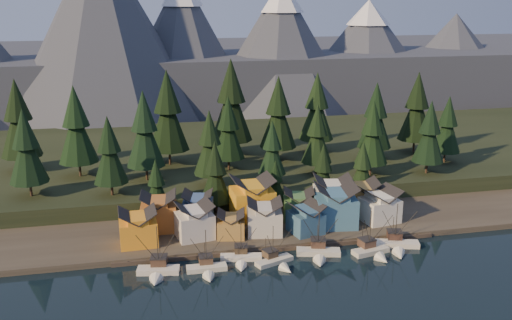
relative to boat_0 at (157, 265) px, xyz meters
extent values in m
plane|color=black|center=(29.76, -8.74, -2.40)|extent=(500.00, 500.00, 0.00)
cube|color=#332D25|center=(29.76, 31.26, -1.65)|extent=(400.00, 50.00, 1.50)
cube|color=black|center=(29.76, 81.26, 0.60)|extent=(420.00, 100.00, 6.00)
cube|color=#4C4136|center=(29.76, 7.76, -1.90)|extent=(80.00, 4.00, 1.00)
cube|color=#4D5364|center=(29.76, 231.26, 12.60)|extent=(560.00, 160.00, 30.00)
cone|color=#4D5364|center=(-15.24, 171.26, 42.60)|extent=(100.00, 100.00, 90.00)
cone|color=#4D5364|center=(24.76, 189.26, 33.60)|extent=(80.00, 80.00, 72.00)
cone|color=#4D5364|center=(74.76, 177.26, 31.60)|extent=(84.00, 84.00, 68.00)
cone|color=#4D5364|center=(129.76, 193.26, 26.60)|extent=(92.00, 92.00, 58.00)
cone|color=white|center=(129.76, 193.26, 48.64)|extent=(25.76, 25.76, 13.92)
cone|color=#4D5364|center=(189.76, 201.26, 22.60)|extent=(88.00, 88.00, 50.00)
cube|color=beige|center=(0.19, 1.04, -2.03)|extent=(9.75, 4.86, 1.72)
cone|color=beige|center=(-0.73, -3.99, -2.03)|extent=(3.75, 3.71, 3.23)
cube|color=black|center=(0.19, 1.04, -2.67)|extent=(9.98, 4.95, 0.38)
cube|color=#463125|center=(0.50, 2.72, -0.36)|extent=(3.98, 3.80, 1.94)
cube|color=#262424|center=(0.50, 2.72, 0.72)|extent=(4.23, 4.05, 0.22)
cylinder|color=black|center=(0.29, 1.60, 3.63)|extent=(0.19, 0.19, 9.70)
cylinder|color=black|center=(0.85, 4.62, 1.15)|extent=(0.15, 0.15, 4.74)
cube|color=beige|center=(10.91, -0.02, -2.07)|extent=(9.11, 3.01, 1.51)
cone|color=beige|center=(10.81, -4.99, -2.07)|extent=(2.89, 3.15, 2.83)
cube|color=black|center=(10.91, -0.02, -2.64)|extent=(9.33, 3.06, 0.33)
cube|color=brown|center=(10.94, 1.63, -0.61)|extent=(3.07, 2.89, 1.70)
cube|color=#262424|center=(10.94, 1.63, 0.33)|extent=(3.27, 3.08, 0.19)
cylinder|color=black|center=(10.92, 0.53, 2.87)|extent=(0.17, 0.17, 8.48)
cylinder|color=black|center=(10.98, 3.51, 0.71)|extent=(0.13, 0.13, 4.15)
cube|color=white|center=(19.54, 3.72, -2.08)|extent=(10.05, 4.49, 1.48)
cone|color=white|center=(18.57, -1.52, -2.08)|extent=(3.33, 3.76, 2.77)
cube|color=black|center=(19.54, 3.72, -2.64)|extent=(10.29, 4.58, 0.32)
cube|color=#423423|center=(19.86, 5.46, -0.65)|extent=(3.42, 3.27, 1.66)
cube|color=#262424|center=(19.86, 5.46, 0.28)|extent=(3.63, 3.48, 0.18)
cylinder|color=black|center=(19.64, 4.30, 2.78)|extent=(0.17, 0.17, 8.32)
cylinder|color=black|center=(20.23, 7.44, 0.65)|extent=(0.13, 0.13, 4.07)
cube|color=beige|center=(26.66, 0.16, -2.09)|extent=(9.53, 5.77, 1.43)
cone|color=beige|center=(28.45, -4.55, -2.09)|extent=(3.62, 3.88, 2.68)
cube|color=black|center=(26.66, 0.16, -2.63)|extent=(9.76, 5.89, 0.31)
cube|color=brown|center=(26.06, 1.73, -0.71)|extent=(3.63, 3.52, 1.61)
cube|color=#262424|center=(26.06, 1.73, 0.19)|extent=(3.86, 3.75, 0.18)
cylinder|color=black|center=(26.46, 0.69, 2.60)|extent=(0.16, 0.16, 8.05)
cylinder|color=black|center=(25.39, 3.51, 0.55)|extent=(0.13, 0.13, 3.94)
cube|color=beige|center=(38.15, 2.48, -2.03)|extent=(10.86, 5.76, 1.71)
cone|color=beige|center=(36.68, -3.03, -2.03)|extent=(4.00, 4.25, 3.20)
cube|color=black|center=(38.15, 2.48, -2.67)|extent=(11.12, 5.87, 0.37)
cube|color=#4A3327|center=(38.64, 4.32, -0.38)|extent=(4.12, 3.97, 1.92)
cube|color=#262424|center=(38.64, 4.32, 0.69)|extent=(4.38, 4.23, 0.21)
cylinder|color=black|center=(38.31, 3.10, 3.56)|extent=(0.19, 0.19, 9.59)
cylinder|color=black|center=(39.19, 6.40, 1.11)|extent=(0.15, 0.15, 4.69)
cube|color=beige|center=(50.56, 0.32, -2.04)|extent=(9.53, 5.06, 1.68)
cone|color=beige|center=(51.65, -4.53, -2.04)|extent=(3.76, 3.71, 3.16)
cube|color=black|center=(50.56, 0.32, -2.67)|extent=(9.75, 5.16, 0.37)
cube|color=brown|center=(50.20, 1.94, -0.40)|extent=(3.98, 3.82, 1.90)
cube|color=#262424|center=(50.20, 1.94, 0.65)|extent=(4.23, 4.07, 0.21)
cylinder|color=black|center=(50.44, 0.86, 3.49)|extent=(0.19, 0.19, 9.48)
cylinder|color=black|center=(49.79, 3.77, 1.07)|extent=(0.15, 0.15, 4.63)
cube|color=silver|center=(58.23, 2.77, -2.03)|extent=(11.81, 6.27, 1.72)
cone|color=silver|center=(56.49, -3.21, -2.03)|extent=(4.18, 4.62, 3.23)
cube|color=black|center=(58.23, 2.77, -2.67)|extent=(12.09, 6.40, 0.38)
cube|color=#412B22|center=(58.81, 4.77, -0.36)|extent=(4.21, 4.06, 1.94)
cube|color=#262424|center=(58.81, 4.77, 0.72)|extent=(4.48, 4.33, 0.22)
cylinder|color=black|center=(58.42, 3.44, 3.63)|extent=(0.19, 0.19, 9.69)
cylinder|color=black|center=(59.46, 7.03, 1.15)|extent=(0.15, 0.15, 4.74)
cube|color=orange|center=(-3.70, 14.47, 2.12)|extent=(9.13, 8.07, 6.06)
cube|color=orange|center=(-3.70, 14.47, 5.76)|extent=(5.16, 7.75, 1.24)
cube|color=silver|center=(10.05, 15.51, 2.23)|extent=(9.83, 9.04, 6.27)
cube|color=silver|center=(10.05, 15.51, 5.96)|extent=(5.95, 8.24, 1.22)
cube|color=#A57B3A|center=(19.00, 14.03, 1.34)|extent=(7.85, 7.50, 4.49)
cube|color=#A57B3A|center=(19.00, 14.03, 4.05)|extent=(4.85, 6.77, 0.95)
cube|color=beige|center=(27.64, 14.34, 2.14)|extent=(9.76, 8.93, 6.08)
cube|color=beige|center=(27.64, 14.34, 5.77)|extent=(5.92, 8.13, 1.21)
cube|color=#355F7E|center=(38.00, 12.57, 1.78)|extent=(9.10, 9.10, 5.37)
cube|color=#355F7E|center=(38.00, 12.57, 4.98)|extent=(5.78, 8.14, 1.06)
cube|color=#3B6B8C|center=(46.89, 15.40, 2.99)|extent=(11.67, 10.24, 7.79)
cube|color=#3B6B8C|center=(46.89, 15.40, 7.61)|extent=(6.93, 9.42, 1.49)
cube|color=white|center=(59.55, 15.73, 2.21)|extent=(10.29, 9.37, 6.23)
cube|color=white|center=(59.55, 15.73, 5.95)|extent=(6.24, 8.51, 1.27)
cube|color=#A9632B|center=(1.70, 22.59, 2.57)|extent=(9.64, 8.75, 6.96)
cube|color=#A9632B|center=(1.70, 22.59, 6.67)|extent=(5.62, 8.22, 1.26)
cube|color=#3C588F|center=(11.96, 24.53, 2.22)|extent=(9.10, 8.74, 6.25)
cube|color=#3C588F|center=(11.96, 24.53, 5.87)|extent=(5.69, 7.83, 1.08)
cube|color=gold|center=(26.80, 25.10, 3.19)|extent=(11.28, 9.71, 8.19)
cube|color=gold|center=(26.80, 25.10, 8.03)|extent=(6.37, 9.33, 1.53)
cube|color=#42723D|center=(38.94, 22.09, 1.92)|extent=(9.25, 8.19, 5.64)
cube|color=#42723D|center=(38.94, 22.09, 5.29)|extent=(5.71, 7.26, 1.12)
cube|color=silver|center=(48.71, 22.48, 2.95)|extent=(11.33, 10.45, 7.72)
cube|color=silver|center=(48.71, 22.48, 7.50)|extent=(6.91, 9.48, 1.40)
cube|color=#AC843D|center=(57.49, 22.91, 2.47)|extent=(9.51, 9.09, 6.74)
cube|color=#AC843D|center=(57.49, 22.91, 6.41)|extent=(5.81, 8.29, 1.17)
cylinder|color=#332319|center=(-32.24, 43.26, 5.78)|extent=(0.70, 0.70, 4.37)
cone|color=black|center=(-32.24, 43.26, 15.24)|extent=(10.67, 10.67, 15.04)
cone|color=black|center=(-32.24, 43.26, 23.00)|extent=(7.28, 7.28, 10.92)
cylinder|color=#332319|center=(-20.24, 59.26, 6.08)|extent=(0.70, 0.70, 4.97)
cone|color=black|center=(-20.24, 59.26, 16.86)|extent=(12.16, 12.16, 17.13)
cone|color=black|center=(-20.24, 59.26, 25.70)|extent=(8.29, 8.29, 12.43)
cylinder|color=#332319|center=(-10.24, 39.26, 5.58)|extent=(0.70, 0.70, 3.97)
cone|color=black|center=(-10.24, 39.26, 14.18)|extent=(9.71, 9.71, 13.68)
cone|color=black|center=(-10.24, 39.26, 21.24)|extent=(6.62, 6.62, 9.93)
cylinder|color=#332319|center=(-0.24, 51.26, 6.00)|extent=(0.70, 0.70, 4.80)
cone|color=black|center=(-0.24, 51.26, 16.41)|extent=(11.74, 11.74, 16.55)
cone|color=black|center=(-0.24, 51.26, 24.95)|extent=(8.01, 8.01, 12.01)
cylinder|color=#332319|center=(7.76, 66.26, 6.35)|extent=(0.70, 0.70, 5.51)
cone|color=black|center=(7.76, 66.26, 18.30)|extent=(13.48, 13.48, 19.00)
cone|color=black|center=(7.76, 66.26, 28.11)|extent=(9.19, 9.19, 13.79)
cylinder|color=#332319|center=(17.76, 41.26, 5.58)|extent=(0.70, 0.70, 3.97)
cone|color=black|center=(17.76, 41.26, 14.19)|extent=(9.71, 9.71, 13.68)
cone|color=black|center=(17.76, 41.26, 21.25)|extent=(6.62, 6.62, 9.93)
cylinder|color=#332319|center=(25.76, 56.26, 5.69)|extent=(0.70, 0.70, 4.20)
cone|color=black|center=(25.76, 56.26, 14.79)|extent=(10.26, 10.26, 14.46)
cone|color=black|center=(25.76, 56.26, 22.25)|extent=(7.00, 7.00, 10.49)
cylinder|color=#332319|center=(35.76, 39.26, 5.28)|extent=(0.70, 0.70, 3.36)
cone|color=black|center=(35.76, 39.26, 12.56)|extent=(8.21, 8.21, 11.57)
cone|color=black|center=(35.76, 39.26, 18.53)|extent=(5.60, 5.60, 8.40)
cylinder|color=#332319|center=(43.76, 63.26, 6.12)|extent=(0.70, 0.70, 5.04)
cone|color=black|center=(43.76, 63.26, 17.04)|extent=(12.32, 12.32, 17.36)
cone|color=black|center=(43.76, 63.26, 26.00)|extent=(8.40, 8.40, 12.60)
cylinder|color=#332319|center=(51.76, 46.26, 5.54)|extent=(0.70, 0.70, 3.89)
cone|color=black|center=(51.76, 46.26, 13.96)|extent=(9.51, 9.51, 13.39)
cone|color=black|center=(51.76, 46.26, 20.88)|extent=(6.48, 6.48, 9.72)
cylinder|color=#332319|center=(59.76, 71.26, 6.09)|extent=(0.70, 0.70, 5.00)
cone|color=black|center=(59.76, 71.26, 16.92)|extent=(12.22, 12.22, 17.22)
cone|color=black|center=(59.76, 71.26, 25.81)|extent=(8.33, 8.33, 12.50)
cylinder|color=#332319|center=(67.76, 41.26, 5.66)|extent=(0.70, 0.70, 4.13)
cone|color=black|center=(67.76, 41.26, 14.61)|extent=(10.09, 10.09, 14.22)
cone|color=black|center=(67.76, 41.26, 21.95)|extent=(6.88, 6.88, 10.32)
cylinder|color=#332319|center=(75.76, 57.26, 5.92)|extent=(0.70, 0.70, 4.65)
cone|color=black|center=(75.76, 57.26, 16.00)|extent=(11.37, 11.37, 16.02)
cone|color=black|center=(75.76, 57.26, 24.27)|extent=(7.75, 7.75, 11.63)
cylinder|color=#332319|center=(85.76, 39.26, 5.63)|extent=(0.70, 0.70, 4.06)
cone|color=black|center=(85.76, 39.26, 14.43)|extent=(9.93, 9.93, 14.00)
cone|color=black|center=(85.76, 39.26, 21.65)|extent=(6.77, 6.77, 10.16)
cylinder|color=#332319|center=(93.76, 63.26, 6.11)|extent=(0.70, 0.70, 5.04)
cone|color=black|center=(93.76, 63.26, 17.03)|extent=(12.31, 12.31, 17.35)
cone|color=black|center=(93.76, 63.26, 25.98)|extent=(8.40, 8.40, 12.59)
cylinder|color=#332319|center=(29.76, 73.26, 6.55)|extent=(0.70, 0.70, 5.91)
cone|color=black|center=(29.76, 73.26, 19.36)|extent=(14.45, 14.45, 20.36)
cone|color=black|center=(29.76, 73.26, 29.87)|extent=(9.85, 9.85, 14.78)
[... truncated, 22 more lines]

